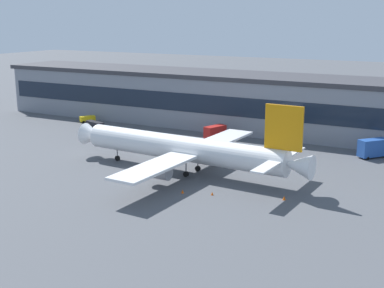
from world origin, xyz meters
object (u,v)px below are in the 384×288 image
(catering_truck, at_px, (374,147))
(traffic_cone_2, at_px, (284,198))
(belt_loader, at_px, (95,124))
(traffic_cone_1, at_px, (212,194))
(stair_truck, at_px, (215,132))
(airliner, at_px, (186,149))
(traffic_cone_0, at_px, (183,191))
(follow_me_car, at_px, (87,119))

(catering_truck, distance_m, traffic_cone_2, 37.34)
(belt_loader, height_order, traffic_cone_1, belt_loader)
(stair_truck, bearing_deg, airliner, -75.08)
(airliner, height_order, traffic_cone_1, airliner)
(stair_truck, xyz_separation_m, catering_truck, (38.80, 1.26, 0.31))
(airliner, relative_size, traffic_cone_0, 84.28)
(follow_me_car, xyz_separation_m, catering_truck, (82.06, -1.15, 1.20))
(stair_truck, distance_m, catering_truck, 38.82)
(belt_loader, bearing_deg, follow_me_car, 141.67)
(follow_me_car, height_order, belt_loader, belt_loader)
(belt_loader, xyz_separation_m, traffic_cone_1, (53.89, -35.04, -0.86))
(stair_truck, distance_m, traffic_cone_2, 46.19)
(airliner, xyz_separation_m, belt_loader, (-43.46, 25.46, -3.83))
(traffic_cone_1, bearing_deg, follow_me_car, 146.28)
(airliner, height_order, stair_truck, airliner)
(stair_truck, relative_size, traffic_cone_1, 11.11)
(traffic_cone_1, relative_size, traffic_cone_2, 0.80)
(catering_truck, bearing_deg, airliner, -135.77)
(catering_truck, relative_size, traffic_cone_1, 12.41)
(follow_me_car, distance_m, belt_loader, 9.59)
(traffic_cone_1, bearing_deg, traffic_cone_0, -163.14)
(traffic_cone_1, bearing_deg, traffic_cone_2, 16.67)
(traffic_cone_0, bearing_deg, traffic_cone_2, 16.73)
(catering_truck, distance_m, traffic_cone_0, 48.78)
(airliner, relative_size, stair_truck, 8.17)
(belt_loader, height_order, traffic_cone_0, belt_loader)
(belt_loader, relative_size, catering_truck, 0.93)
(traffic_cone_0, relative_size, traffic_cone_1, 1.08)
(traffic_cone_0, xyz_separation_m, traffic_cone_2, (17.04, 5.12, 0.05))
(follow_me_car, bearing_deg, traffic_cone_1, -33.72)
(airliner, xyz_separation_m, stair_truck, (-7.72, 29.00, -3.00))
(stair_truck, height_order, traffic_cone_2, stair_truck)
(belt_loader, bearing_deg, traffic_cone_2, -25.55)
(traffic_cone_0, distance_m, traffic_cone_1, 5.32)
(traffic_cone_0, bearing_deg, belt_loader, 143.14)
(belt_loader, bearing_deg, airliner, -30.36)
(airliner, relative_size, belt_loader, 7.86)
(stair_truck, bearing_deg, traffic_cone_0, -71.98)
(stair_truck, bearing_deg, traffic_cone_1, -64.80)
(stair_truck, bearing_deg, catering_truck, 1.86)
(stair_truck, height_order, follow_me_car, stair_truck)
(traffic_cone_1, bearing_deg, airliner, 137.42)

